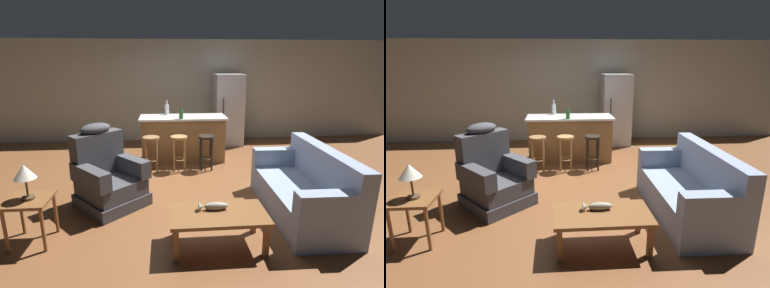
% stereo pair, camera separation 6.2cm
% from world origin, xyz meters
% --- Properties ---
extents(ground_plane, '(12.00, 12.00, 0.00)m').
position_xyz_m(ground_plane, '(0.00, 0.00, 0.00)').
color(ground_plane, brown).
extents(back_wall, '(12.00, 0.05, 2.60)m').
position_xyz_m(back_wall, '(0.00, 3.12, 1.30)').
color(back_wall, '#B2B2A3').
rests_on(back_wall, ground_plane).
extents(coffee_table, '(1.10, 0.60, 0.42)m').
position_xyz_m(coffee_table, '(0.21, -1.82, 0.36)').
color(coffee_table, brown).
rests_on(coffee_table, ground_plane).
extents(fish_figurine, '(0.34, 0.10, 0.10)m').
position_xyz_m(fish_figurine, '(0.16, -1.75, 0.46)').
color(fish_figurine, '#4C3823').
rests_on(fish_figurine, coffee_table).
extents(couch, '(0.87, 1.91, 0.94)m').
position_xyz_m(couch, '(1.53, -1.16, 0.34)').
color(couch, '#8493B2').
rests_on(couch, ground_plane).
extents(recliner_near_lamp, '(1.19, 1.19, 1.20)m').
position_xyz_m(recliner_near_lamp, '(-1.23, -0.62, 0.42)').
color(recliner_near_lamp, '#3D3D42').
rests_on(recliner_near_lamp, ground_plane).
extents(end_table, '(0.48, 0.48, 0.56)m').
position_xyz_m(end_table, '(-1.94, -1.56, 0.46)').
color(end_table, brown).
rests_on(end_table, ground_plane).
extents(table_lamp, '(0.24, 0.24, 0.41)m').
position_xyz_m(table_lamp, '(-1.93, -1.57, 0.87)').
color(table_lamp, '#4C3823').
rests_on(table_lamp, end_table).
extents(kitchen_island, '(1.80, 0.70, 0.95)m').
position_xyz_m(kitchen_island, '(0.00, 1.35, 0.48)').
color(kitchen_island, olive).
rests_on(kitchen_island, ground_plane).
extents(bar_stool_left, '(0.32, 0.32, 0.68)m').
position_xyz_m(bar_stool_left, '(-0.65, 0.72, 0.47)').
color(bar_stool_left, olive).
rests_on(bar_stool_left, ground_plane).
extents(bar_stool_middle, '(0.32, 0.32, 0.68)m').
position_xyz_m(bar_stool_middle, '(-0.12, 0.72, 0.47)').
color(bar_stool_middle, '#A87A47').
rests_on(bar_stool_middle, ground_plane).
extents(bar_stool_right, '(0.32, 0.32, 0.68)m').
position_xyz_m(bar_stool_right, '(0.41, 0.72, 0.47)').
color(bar_stool_right, black).
rests_on(bar_stool_right, ground_plane).
extents(refrigerator, '(0.70, 0.69, 1.76)m').
position_xyz_m(refrigerator, '(1.22, 2.55, 0.88)').
color(refrigerator, '#B7B7BC').
rests_on(refrigerator, ground_plane).
extents(bottle_tall_green, '(0.08, 0.08, 0.25)m').
position_xyz_m(bottle_tall_green, '(-0.05, 1.09, 1.04)').
color(bottle_tall_green, '#2D6B38').
rests_on(bottle_tall_green, kitchen_island).
extents(bottle_short_amber, '(0.09, 0.09, 0.31)m').
position_xyz_m(bottle_short_amber, '(-0.33, 1.60, 1.07)').
color(bottle_short_amber, silver).
rests_on(bottle_short_amber, kitchen_island).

